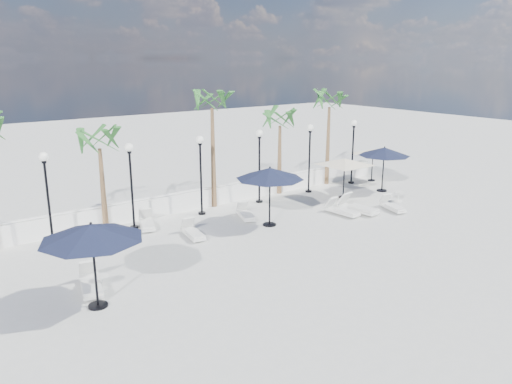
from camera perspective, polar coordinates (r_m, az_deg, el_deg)
ground at (r=19.47m, az=3.67°, el=-7.18°), size 100.00×100.00×0.00m
balustrade at (r=25.18m, az=-7.38°, el=-0.96°), size 26.00×0.30×1.01m
lamppost_1 at (r=21.31m, az=-22.80°, el=0.66°), size 0.36×0.36×3.84m
lamppost_2 at (r=22.34m, az=-14.12°, el=2.02°), size 0.36×0.36×3.84m
lamppost_3 at (r=23.85m, az=-6.36°, el=3.19°), size 0.36×0.36×3.84m
lamppost_4 at (r=25.75m, az=0.39°, el=4.16°), size 0.36×0.36×3.84m
lamppost_5 at (r=27.96m, az=6.15°, el=4.94°), size 0.36×0.36×3.84m
lamppost_6 at (r=30.42m, az=11.04°, el=5.56°), size 0.36×0.36×3.84m
palm_1 at (r=22.50m, az=-17.47°, el=5.15°), size 2.60×2.60×4.70m
palm_2 at (r=24.76m, az=-5.05°, el=9.80°), size 2.60×2.60×6.10m
palm_3 at (r=27.37m, az=2.76°, el=7.88°), size 2.60×2.60×4.90m
palm_4 at (r=29.75m, az=8.38°, el=9.82°), size 2.60×2.60×5.70m
lounger_1 at (r=22.87m, az=-12.37°, el=-3.48°), size 1.10×1.86×0.66m
lounger_2 at (r=21.36m, az=-7.22°, el=-4.60°), size 0.83×1.78×0.64m
lounger_3 at (r=17.42m, az=-18.35°, el=-9.87°), size 1.05×2.00×0.71m
lounger_4 at (r=23.63m, az=-1.19°, el=-2.55°), size 1.08×1.76×0.63m
lounger_5 at (r=24.54m, az=9.81°, el=-2.06°), size 0.74×1.85×0.68m
lounger_6 at (r=25.00m, az=11.56°, el=-1.74°), size 0.94×2.18×0.79m
lounger_7 at (r=25.80m, az=15.33°, el=-1.57°), size 1.01×1.78×0.64m
side_table_0 at (r=17.35m, az=-17.28°, el=-9.69°), size 0.50×0.50×0.48m
side_table_1 at (r=22.30m, az=-15.92°, el=-4.04°), size 0.48×0.48×0.46m
side_table_2 at (r=27.47m, az=15.97°, el=-0.39°), size 0.55×0.55×0.53m
parasol_navy_left at (r=15.46m, az=-18.28°, el=-4.41°), size 3.09×3.09×2.73m
parasol_navy_mid at (r=22.09m, az=1.60°, el=2.10°), size 3.06×3.06×2.74m
parasol_navy_right at (r=28.96m, az=14.45°, el=4.47°), size 2.89×2.89×2.59m
parasol_cream_sq_a at (r=27.14m, az=10.12°, el=3.75°), size 4.73×4.73×2.32m
parasol_cream_sq_b at (r=31.42m, az=13.26°, el=4.79°), size 4.27×4.27×2.14m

